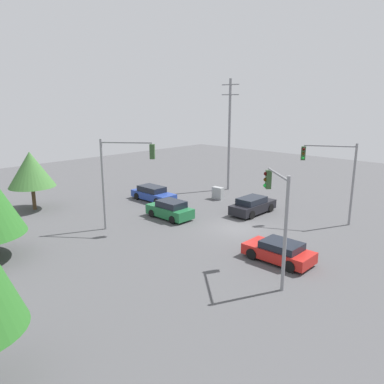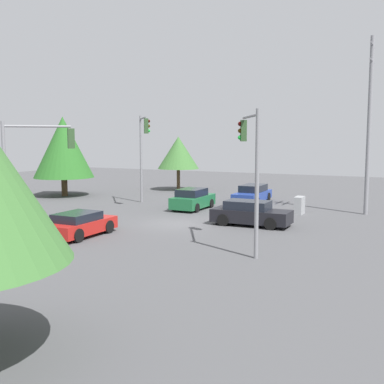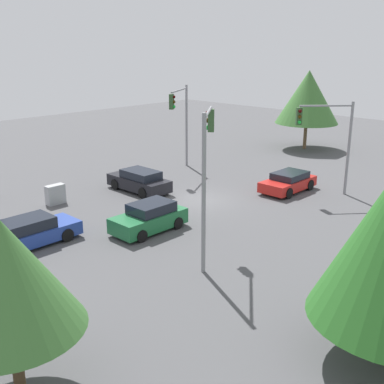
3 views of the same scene
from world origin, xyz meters
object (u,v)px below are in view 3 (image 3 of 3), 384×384
object	(u,v)px
sedan_red	(288,182)
electrical_cabinet	(55,194)
traffic_signal_main	(181,114)
traffic_signal_cross	(207,158)
sedan_blue	(29,233)
sedan_dark	(139,181)
traffic_signal_aux	(329,132)
sedan_green	(149,218)

from	to	relation	value
sedan_red	electrical_cabinet	bearing A→B (deg)	54.09
traffic_signal_main	traffic_signal_cross	world-z (taller)	traffic_signal_cross
sedan_blue	sedan_red	distance (m)	16.78
traffic_signal_cross	sedan_dark	bearing A→B (deg)	28.05
electrical_cabinet	traffic_signal_aux	bearing A→B (deg)	140.23
traffic_signal_main	traffic_signal_cross	size ratio (longest dim) A/B	0.94
traffic_signal_main	electrical_cabinet	size ratio (longest dim) A/B	5.32
sedan_red	traffic_signal_cross	size ratio (longest dim) A/B	0.61
electrical_cabinet	sedan_dark	bearing A→B (deg)	162.47
sedan_dark	electrical_cabinet	distance (m)	5.49
traffic_signal_cross	traffic_signal_aux	size ratio (longest dim) A/B	1.14
sedan_dark	traffic_signal_aux	distance (m)	12.46
traffic_signal_aux	traffic_signal_cross	bearing A→B (deg)	45.83
sedan_blue	traffic_signal_cross	size ratio (longest dim) A/B	0.70
traffic_signal_main	traffic_signal_cross	bearing A→B (deg)	20.50
sedan_green	traffic_signal_main	size ratio (longest dim) A/B	0.63
traffic_signal_cross	sedan_blue	bearing A→B (deg)	87.45
traffic_signal_cross	traffic_signal_aux	xyz separation A→B (m)	(-12.32, -0.91, -0.55)
traffic_signal_aux	electrical_cabinet	world-z (taller)	traffic_signal_aux
traffic_signal_cross	electrical_cabinet	distance (m)	12.42
traffic_signal_cross	sedan_green	bearing A→B (deg)	47.21
sedan_dark	sedan_green	bearing A→B (deg)	-125.95
sedan_blue	sedan_green	xyz separation A→B (m)	(-5.31, 2.70, 0.04)
sedan_green	traffic_signal_cross	distance (m)	5.84
traffic_signal_main	sedan_dark	bearing A→B (deg)	-10.18
sedan_red	sedan_green	bearing A→B (deg)	83.18
sedan_dark	traffic_signal_aux	bearing A→B (deg)	-49.75
sedan_blue	traffic_signal_aux	distance (m)	18.60
sedan_red	sedan_green	xyz separation A→B (m)	(10.98, -1.31, 0.08)
sedan_blue	traffic_signal_main	distance (m)	16.54
sedan_red	traffic_signal_aux	distance (m)	4.14
sedan_blue	traffic_signal_main	bearing A→B (deg)	108.05
sedan_dark	sedan_green	xyz separation A→B (m)	(4.17, 5.75, 0.01)
sedan_dark	traffic_signal_main	bearing A→B (deg)	18.39
sedan_red	sedan_green	world-z (taller)	sedan_green
traffic_signal_cross	electrical_cabinet	size ratio (longest dim) A/B	5.69
traffic_signal_main	traffic_signal_aux	bearing A→B (deg)	71.16
sedan_red	sedan_blue	bearing A→B (deg)	76.15
electrical_cabinet	traffic_signal_main	bearing A→B (deg)	-178.50
traffic_signal_aux	electrical_cabinet	xyz separation A→B (m)	(12.99, -10.81, -3.48)
sedan_red	sedan_green	size ratio (longest dim) A/B	1.03
sedan_blue	traffic_signal_main	size ratio (longest dim) A/B	0.75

